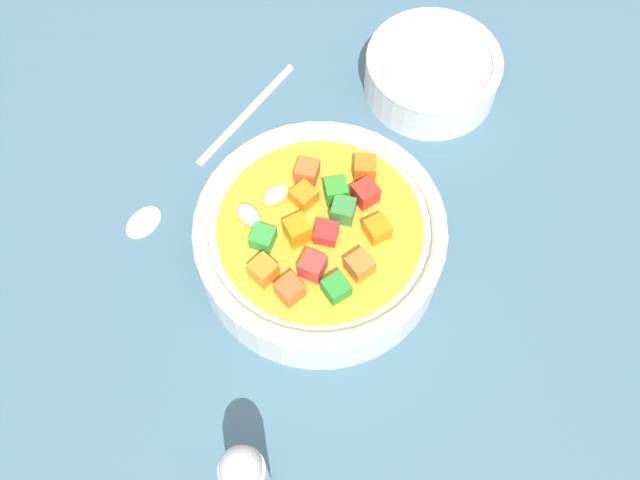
{
  "coord_description": "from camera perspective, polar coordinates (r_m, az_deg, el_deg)",
  "views": [
    {
      "loc": [
        11.87,
        22.33,
        51.68
      ],
      "look_at": [
        0.0,
        0.0,
        2.72
      ],
      "focal_mm": 40.36,
      "sensor_mm": 36.0,
      "label": 1
    }
  ],
  "objects": [
    {
      "name": "pepper_shaker",
      "position": [
        0.48,
        -5.96,
        -18.14
      ],
      "size": [
        2.94,
        2.94,
        8.65
      ],
      "color": "silver",
      "rests_on": "ground_plane"
    },
    {
      "name": "ground_plane",
      "position": [
        0.58,
        0.0,
        -1.67
      ],
      "size": [
        140.0,
        140.0,
        2.0
      ],
      "primitive_type": "cube",
      "color": "#42667A"
    },
    {
      "name": "spoon",
      "position": [
        0.62,
        -9.77,
        6.0
      ],
      "size": [
        20.28,
        11.04,
        0.79
      ],
      "rotation": [
        0.0,
        0.0,
        6.74
      ],
      "color": "silver",
      "rests_on": "ground_plane"
    },
    {
      "name": "side_bowl_small",
      "position": [
        0.66,
        8.88,
        13.04
      ],
      "size": [
        11.92,
        11.92,
        4.28
      ],
      "color": "white",
      "rests_on": "ground_plane"
    },
    {
      "name": "soup_bowl_main",
      "position": [
        0.55,
        -0.01,
        0.12
      ],
      "size": [
        19.02,
        19.02,
        6.88
      ],
      "color": "white",
      "rests_on": "ground_plane"
    }
  ]
}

